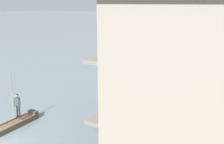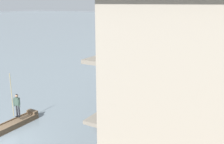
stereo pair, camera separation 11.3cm
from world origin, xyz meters
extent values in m
cube|color=brown|center=(-0.64, 1.85, 0.15)|extent=(0.94, 4.31, 0.29)
cube|color=brown|center=(-0.62, 3.84, 0.42)|extent=(0.80, 0.37, 0.26)
cube|color=brown|center=(-0.24, 1.84, 0.33)|extent=(0.13, 3.79, 0.08)
cube|color=brown|center=(-1.05, 1.85, 0.33)|extent=(0.13, 3.79, 0.08)
cube|color=black|center=(-0.54, 2.60, 0.58)|extent=(0.14, 0.24, 0.05)
cylinder|color=#232328|center=(-0.55, 2.64, 1.00)|extent=(0.11, 0.11, 0.78)
cube|color=black|center=(-0.71, 2.57, 0.58)|extent=(0.14, 0.24, 0.05)
cylinder|color=#232328|center=(-0.72, 2.61, 1.00)|extent=(0.11, 0.11, 0.78)
cube|color=#384C42|center=(-0.63, 2.62, 1.65)|extent=(0.35, 0.26, 0.52)
cylinder|color=#384C42|center=(-0.42, 2.61, 1.58)|extent=(0.08, 0.08, 0.56)
cylinder|color=#384C42|center=(-0.83, 2.52, 1.58)|extent=(0.08, 0.08, 0.56)
sphere|color=#A37A5B|center=(-0.63, 2.62, 2.05)|extent=(0.20, 0.20, 0.20)
sphere|color=black|center=(-0.64, 2.63, 2.07)|extent=(0.18, 0.18, 0.18)
cylinder|color=tan|center=(-0.91, 2.47, 2.10)|extent=(0.04, 0.04, 3.00)
cube|color=brown|center=(2.51, 28.09, 0.14)|extent=(1.48, 5.53, 0.27)
cube|color=brown|center=(2.74, 30.66, 0.39)|extent=(0.91, 0.44, 0.24)
cube|color=brown|center=(2.27, 25.52, 0.39)|extent=(0.91, 0.44, 0.24)
cube|color=brown|center=(2.06, 28.13, 0.31)|extent=(0.54, 4.95, 0.08)
cube|color=brown|center=(2.95, 28.05, 0.31)|extent=(0.54, 4.95, 0.08)
cube|color=#33281E|center=(4.72, 7.56, 0.12)|extent=(1.28, 5.54, 0.25)
cube|color=#33281E|center=(4.79, 10.17, 0.36)|extent=(1.02, 0.39, 0.22)
cube|color=#33281E|center=(4.64, 4.95, 0.36)|extent=(1.02, 0.39, 0.22)
cube|color=#33281E|center=(4.19, 7.57, 0.29)|extent=(0.22, 5.01, 0.08)
cube|color=#33281E|center=(5.24, 7.54, 0.29)|extent=(0.22, 5.01, 0.08)
cube|color=#423328|center=(5.01, 21.19, 0.14)|extent=(1.78, 5.82, 0.29)
cube|color=#423328|center=(4.66, 23.89, 0.42)|extent=(0.97, 0.48, 0.26)
cube|color=#423328|center=(5.37, 18.50, 0.42)|extent=(0.97, 0.48, 0.26)
cube|color=#423328|center=(4.54, 21.13, 0.33)|extent=(0.77, 5.20, 0.08)
cube|color=#423328|center=(5.49, 21.25, 0.33)|extent=(0.77, 5.20, 0.08)
cube|color=#423328|center=(4.48, 42.03, 0.12)|extent=(1.36, 4.59, 0.23)
cube|color=#423328|center=(4.25, 44.13, 0.33)|extent=(0.82, 0.44, 0.21)
cube|color=#423328|center=(4.71, 39.94, 0.33)|extent=(0.82, 0.44, 0.21)
cube|color=#423328|center=(4.09, 41.99, 0.27)|extent=(0.52, 4.00, 0.08)
cube|color=#423328|center=(4.87, 42.08, 0.27)|extent=(0.52, 4.00, 0.08)
ellipsoid|color=#4C6B42|center=(4.48, 42.03, 0.45)|extent=(0.90, 1.17, 0.43)
cube|color=#33281E|center=(-6.58, 31.41, 0.10)|extent=(2.38, 3.56, 0.19)
cube|color=#33281E|center=(-5.94, 32.84, 0.28)|extent=(1.03, 0.72, 0.17)
cube|color=#33281E|center=(-7.21, 29.99, 0.28)|extent=(1.03, 0.72, 0.17)
cube|color=#33281E|center=(-7.03, 31.62, 0.23)|extent=(1.26, 2.70, 0.08)
cube|color=#33281E|center=(-6.12, 31.21, 0.23)|extent=(1.26, 2.70, 0.08)
ellipsoid|color=brown|center=(-6.58, 31.41, 0.46)|extent=(1.44, 1.64, 0.53)
cube|color=brown|center=(4.66, 49.03, 0.12)|extent=(1.64, 5.65, 0.23)
cube|color=brown|center=(4.30, 51.65, 0.33)|extent=(0.85, 0.47, 0.21)
cube|color=brown|center=(5.01, 46.41, 0.33)|extent=(0.85, 0.47, 0.21)
cube|color=brown|center=(4.25, 48.98, 0.27)|extent=(0.77, 5.04, 0.08)
cube|color=brown|center=(5.06, 49.09, 0.27)|extent=(0.77, 5.04, 0.08)
ellipsoid|color=olive|center=(4.66, 49.03, 0.45)|extent=(0.95, 1.22, 0.44)
cube|color=#33281E|center=(4.32, 33.05, 0.11)|extent=(1.18, 4.04, 0.22)
cube|color=#33281E|center=(4.37, 34.90, 0.32)|extent=(0.98, 0.38, 0.20)
cube|color=#33281E|center=(4.28, 31.19, 0.32)|extent=(0.98, 0.38, 0.20)
cube|color=#33281E|center=(3.82, 33.06, 0.26)|extent=(0.17, 3.52, 0.08)
cube|color=#33281E|center=(4.82, 33.03, 0.26)|extent=(0.17, 3.52, 0.08)
cube|color=brown|center=(-0.17, 36.97, 0.11)|extent=(1.25, 3.51, 0.21)
cube|color=brown|center=(-0.07, 35.40, 0.31)|extent=(0.96, 0.42, 0.19)
cube|color=brown|center=(-0.26, 38.54, 0.31)|extent=(0.96, 0.42, 0.19)
cube|color=brown|center=(0.31, 37.00, 0.25)|extent=(0.26, 2.95, 0.08)
cube|color=brown|center=(-0.65, 36.94, 0.25)|extent=(0.26, 2.95, 0.08)
ellipsoid|color=#4C6B42|center=(-0.17, 36.97, 0.47)|extent=(1.02, 1.37, 0.52)
cube|color=gray|center=(10.31, 2.29, 4.49)|extent=(5.17, 5.33, 7.80)
cube|color=gray|center=(7.38, 2.29, 3.19)|extent=(0.70, 5.33, 0.16)
cube|color=gray|center=(7.38, 2.29, 5.79)|extent=(0.70, 5.33, 0.16)
cube|color=#75604C|center=(10.60, 9.38, 3.19)|extent=(5.75, 5.87, 5.20)
cube|color=brown|center=(7.38, 9.38, 3.19)|extent=(0.70, 5.87, 0.16)
cube|color=#2D2D33|center=(10.60, 9.38, 5.91)|extent=(6.65, 6.77, 0.24)
cube|color=#2D2D33|center=(10.60, 9.38, 6.38)|extent=(3.45, 6.77, 0.70)
cube|color=#7F705B|center=(9.84, 16.05, 3.19)|extent=(4.23, 4.73, 5.20)
cube|color=brown|center=(7.38, 16.05, 3.19)|extent=(0.70, 4.73, 0.16)
cube|color=#3D3838|center=(9.84, 16.05, 5.91)|extent=(5.13, 5.63, 0.24)
cube|color=#3D3838|center=(9.84, 16.05, 6.38)|extent=(2.54, 5.63, 0.70)
cone|color=slate|center=(-18.32, 104.73, 8.46)|extent=(49.53, 49.53, 16.92)
camera|label=1|loc=(13.09, -8.63, 8.04)|focal=42.52mm
camera|label=2|loc=(13.19, -8.58, 8.04)|focal=42.52mm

